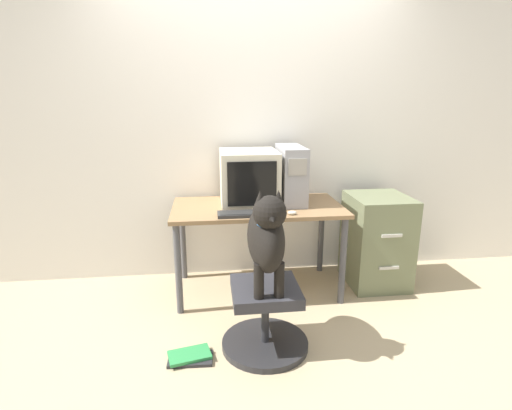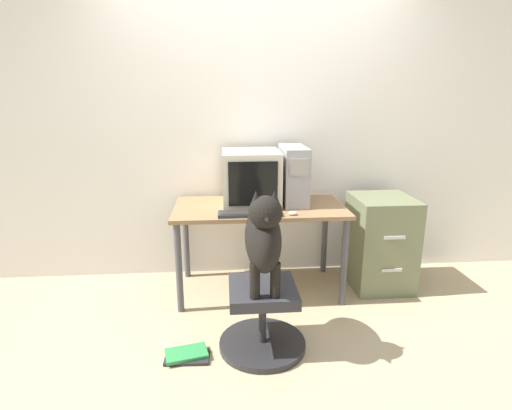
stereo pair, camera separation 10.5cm
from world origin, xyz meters
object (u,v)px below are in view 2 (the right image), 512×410
(pc_tower, at_px, (293,175))
(filing_cabinet, at_px, (380,242))
(keyboard, at_px, (250,213))
(dog, at_px, (263,236))
(book_stack_floor, at_px, (187,355))
(office_chair, at_px, (262,318))
(crt_monitor, at_px, (251,178))

(pc_tower, height_order, filing_cabinet, pc_tower)
(keyboard, bearing_deg, pc_tower, 42.35)
(pc_tower, distance_m, dog, 0.97)
(dog, bearing_deg, keyboard, 94.34)
(pc_tower, relative_size, dog, 0.73)
(dog, relative_size, book_stack_floor, 2.26)
(filing_cabinet, bearing_deg, office_chair, -143.00)
(filing_cabinet, bearing_deg, pc_tower, 174.31)
(keyboard, xyz_separation_m, filing_cabinet, (1.10, 0.27, -0.35))
(crt_monitor, distance_m, office_chair, 1.13)
(crt_monitor, relative_size, filing_cabinet, 0.62)
(office_chair, bearing_deg, crt_monitor, 90.73)
(keyboard, xyz_separation_m, dog, (0.04, -0.56, 0.03))
(crt_monitor, relative_size, book_stack_floor, 1.69)
(keyboard, bearing_deg, office_chair, -85.47)
(pc_tower, height_order, book_stack_floor, pc_tower)
(keyboard, bearing_deg, crt_monitor, 84.54)
(crt_monitor, distance_m, filing_cabinet, 1.21)
(crt_monitor, relative_size, office_chair, 0.86)
(book_stack_floor, bearing_deg, office_chair, 9.92)
(crt_monitor, xyz_separation_m, filing_cabinet, (1.07, -0.06, -0.55))
(crt_monitor, height_order, pc_tower, pc_tower)
(keyboard, distance_m, dog, 0.56)
(pc_tower, xyz_separation_m, keyboard, (-0.37, -0.34, -0.21))
(crt_monitor, distance_m, dog, 0.90)
(dog, bearing_deg, filing_cabinet, 37.82)
(dog, bearing_deg, office_chair, 90.00)
(office_chair, distance_m, filing_cabinet, 1.34)
(crt_monitor, xyz_separation_m, dog, (0.01, -0.89, -0.17))
(office_chair, relative_size, dog, 0.87)
(crt_monitor, bearing_deg, office_chair, -89.27)
(filing_cabinet, distance_m, book_stack_floor, 1.81)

